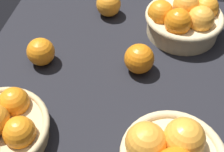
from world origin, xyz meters
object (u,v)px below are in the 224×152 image
(basket_near_right, at_px, (184,19))
(loose_orange_side_gap, at_px, (41,52))
(loose_orange_back_gap, at_px, (139,59))
(loose_orange_front_gap, at_px, (109,4))

(basket_near_right, height_order, loose_orange_side_gap, basket_near_right)
(loose_orange_side_gap, bearing_deg, basket_near_right, -62.62)
(loose_orange_back_gap, bearing_deg, loose_orange_side_gap, 94.06)
(basket_near_right, xyz_separation_m, loose_orange_back_gap, (-0.17, 0.11, -0.01))
(loose_orange_front_gap, bearing_deg, loose_orange_side_gap, 150.49)
(loose_orange_side_gap, bearing_deg, loose_orange_front_gap, -29.51)
(basket_near_right, relative_size, loose_orange_front_gap, 2.92)
(loose_orange_front_gap, height_order, loose_orange_back_gap, loose_orange_back_gap)
(basket_near_right, relative_size, loose_orange_back_gap, 2.86)
(loose_orange_back_gap, bearing_deg, basket_near_right, -32.17)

